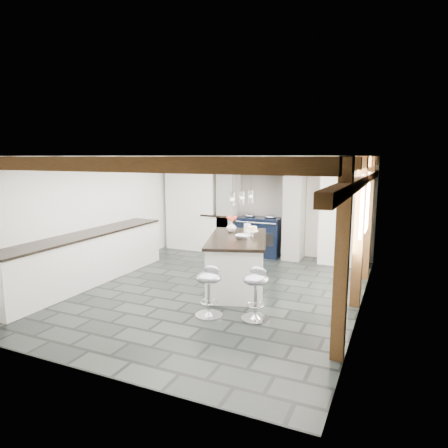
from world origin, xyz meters
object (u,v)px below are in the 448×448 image
at_px(range_cooker, 260,236).
at_px(bar_stool_far, 209,286).
at_px(bar_stool_near, 256,288).

distance_m(range_cooker, bar_stool_far, 3.81).
height_order(bar_stool_near, bar_stool_far, bar_stool_near).
bearing_deg(range_cooker, bar_stool_near, -71.77).
bearing_deg(range_cooker, bar_stool_far, -81.97).
xyz_separation_m(bar_stool_near, bar_stool_far, (-0.66, -0.16, -0.01)).
relative_size(range_cooker, bar_stool_far, 1.35).
bearing_deg(bar_stool_near, range_cooker, 113.32).
xyz_separation_m(range_cooker, bar_stool_far, (0.53, -3.77, -0.01)).
bearing_deg(bar_stool_near, bar_stool_far, -161.09).
height_order(range_cooker, bar_stool_far, range_cooker).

